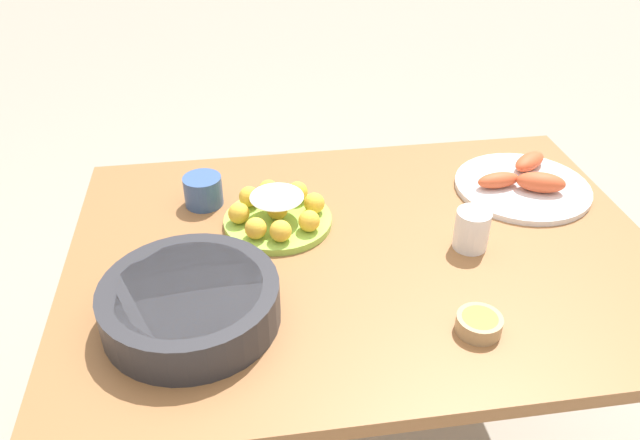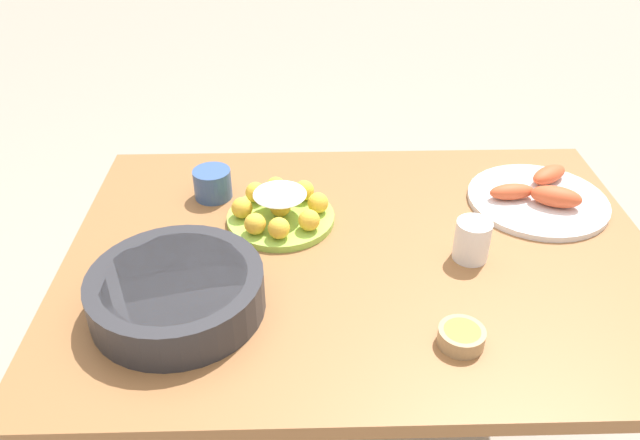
{
  "view_description": "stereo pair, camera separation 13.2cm",
  "coord_description": "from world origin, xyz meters",
  "px_view_note": "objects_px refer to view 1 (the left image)",
  "views": [
    {
      "loc": [
        0.25,
        1.03,
        1.52
      ],
      "look_at": [
        0.09,
        -0.06,
        0.78
      ],
      "focal_mm": 35.0,
      "sensor_mm": 36.0,
      "label": 1
    },
    {
      "loc": [
        0.12,
        1.04,
        1.52
      ],
      "look_at": [
        0.09,
        -0.06,
        0.78
      ],
      "focal_mm": 35.0,
      "sensor_mm": 36.0,
      "label": 2
    }
  ],
  "objects_px": {
    "dining_table": "(362,285)",
    "cake_plate": "(277,213)",
    "cup_far": "(472,230)",
    "cup_near": "(203,191)",
    "seafood_platter": "(523,183)",
    "serving_bowl": "(190,302)",
    "sauce_bowl": "(479,323)"
  },
  "relations": [
    {
      "from": "cake_plate",
      "to": "cup_near",
      "type": "bearing_deg",
      "value": -33.93
    },
    {
      "from": "cake_plate",
      "to": "cup_near",
      "type": "xyz_separation_m",
      "value": [
        0.16,
        -0.11,
        0.01
      ]
    },
    {
      "from": "seafood_platter",
      "to": "cup_far",
      "type": "distance_m",
      "value": 0.29
    },
    {
      "from": "dining_table",
      "to": "sauce_bowl",
      "type": "distance_m",
      "value": 0.33
    },
    {
      "from": "cake_plate",
      "to": "seafood_platter",
      "type": "xyz_separation_m",
      "value": [
        -0.6,
        -0.06,
        -0.01
      ]
    },
    {
      "from": "dining_table",
      "to": "cake_plate",
      "type": "relative_size",
      "value": 5.15
    },
    {
      "from": "serving_bowl",
      "to": "seafood_platter",
      "type": "height_order",
      "value": "serving_bowl"
    },
    {
      "from": "sauce_bowl",
      "to": "cup_near",
      "type": "height_order",
      "value": "cup_near"
    },
    {
      "from": "seafood_platter",
      "to": "cake_plate",
      "type": "bearing_deg",
      "value": 5.91
    },
    {
      "from": "serving_bowl",
      "to": "cup_far",
      "type": "height_order",
      "value": "cup_far"
    },
    {
      "from": "sauce_bowl",
      "to": "cup_near",
      "type": "distance_m",
      "value": 0.69
    },
    {
      "from": "serving_bowl",
      "to": "cup_near",
      "type": "distance_m",
      "value": 0.39
    },
    {
      "from": "serving_bowl",
      "to": "cup_far",
      "type": "bearing_deg",
      "value": -166.31
    },
    {
      "from": "dining_table",
      "to": "cake_plate",
      "type": "distance_m",
      "value": 0.24
    },
    {
      "from": "cake_plate",
      "to": "cup_far",
      "type": "bearing_deg",
      "value": 159.85
    },
    {
      "from": "serving_bowl",
      "to": "sauce_bowl",
      "type": "height_order",
      "value": "serving_bowl"
    },
    {
      "from": "sauce_bowl",
      "to": "serving_bowl",
      "type": "bearing_deg",
      "value": -11.67
    },
    {
      "from": "cake_plate",
      "to": "cup_near",
      "type": "distance_m",
      "value": 0.19
    },
    {
      "from": "serving_bowl",
      "to": "cup_far",
      "type": "relative_size",
      "value": 3.69
    },
    {
      "from": "cake_plate",
      "to": "seafood_platter",
      "type": "height_order",
      "value": "cake_plate"
    },
    {
      "from": "cup_far",
      "to": "sauce_bowl",
      "type": "bearing_deg",
      "value": 73.71
    },
    {
      "from": "cup_near",
      "to": "cup_far",
      "type": "relative_size",
      "value": 1.02
    },
    {
      "from": "cake_plate",
      "to": "serving_bowl",
      "type": "distance_m",
      "value": 0.34
    },
    {
      "from": "dining_table",
      "to": "cup_near",
      "type": "bearing_deg",
      "value": -33.78
    },
    {
      "from": "sauce_bowl",
      "to": "cup_far",
      "type": "relative_size",
      "value": 0.94
    },
    {
      "from": "serving_bowl",
      "to": "cup_far",
      "type": "distance_m",
      "value": 0.59
    },
    {
      "from": "serving_bowl",
      "to": "cup_near",
      "type": "bearing_deg",
      "value": -92.81
    },
    {
      "from": "seafood_platter",
      "to": "serving_bowl",
      "type": "bearing_deg",
      "value": 23.87
    },
    {
      "from": "dining_table",
      "to": "seafood_platter",
      "type": "height_order",
      "value": "seafood_platter"
    },
    {
      "from": "serving_bowl",
      "to": "sauce_bowl",
      "type": "relative_size",
      "value": 3.91
    },
    {
      "from": "sauce_bowl",
      "to": "seafood_platter",
      "type": "distance_m",
      "value": 0.53
    },
    {
      "from": "cake_plate",
      "to": "seafood_platter",
      "type": "bearing_deg",
      "value": -174.09
    }
  ]
}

